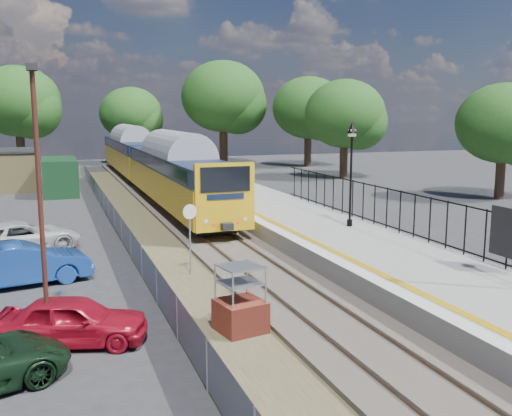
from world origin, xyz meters
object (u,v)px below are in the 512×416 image
brick_plinth (240,301)px  carpark_lamp (39,191)px  car_red (73,320)px  car_yellow (15,259)px  train (148,160)px  speed_sign (190,228)px  car_blue (22,264)px  victorian_lamp_north (352,150)px  car_white (21,237)px

brick_plinth → carpark_lamp: (-4.87, 0.76, 3.08)m
carpark_lamp → car_red: 3.41m
carpark_lamp → car_yellow: carpark_lamp is taller
train → brick_plinth: bearing=-94.7°
speed_sign → car_blue: speed_sign is taller
carpark_lamp → car_yellow: bearing=98.6°
victorian_lamp_north → train: (-5.30, 22.01, -1.96)m
car_red → brick_plinth: bearing=-83.2°
victorian_lamp_north → speed_sign: bearing=-163.4°
carpark_lamp → car_blue: carpark_lamp is taller
victorian_lamp_north → train: size_ratio=0.11×
carpark_lamp → car_red: carpark_lamp is taller
train → car_yellow: (-8.49, -21.93, -1.75)m
carpark_lamp → car_white: (-1.05, 10.90, -3.32)m
carpark_lamp → car_yellow: (-1.13, 7.42, -3.40)m
car_red → car_white: size_ratio=0.77×
victorian_lamp_north → car_yellow: bearing=179.7°
brick_plinth → car_red: bearing=170.4°
car_red → car_blue: bearing=29.8°
train → car_red: train is taller
car_blue → victorian_lamp_north: bearing=-95.8°
train → victorian_lamp_north: bearing=-76.5°
victorian_lamp_north → car_blue: (-13.49, -1.41, -3.55)m
train → car_yellow: size_ratio=9.94×
train → carpark_lamp: size_ratio=5.84×
brick_plinth → car_blue: 8.78m
brick_plinth → car_white: 13.07m
speed_sign → train: bearing=72.1°
car_blue → car_yellow: car_blue is taller
train → car_red: (-6.76, -29.39, -1.70)m
train → car_white: (-8.42, -18.45, -1.67)m
victorian_lamp_north → car_blue: 14.02m
car_blue → train: bearing=-31.0°
car_blue → carpark_lamp: bearing=176.1°
speed_sign → car_blue: (-5.69, 0.92, -1.05)m
speed_sign → car_white: speed_sign is taller
victorian_lamp_north → car_white: victorian_lamp_north is taller
car_white → car_yellow: bearing=159.3°
brick_plinth → car_white: size_ratio=0.39×
car_red → train: bearing=3.4°
speed_sign → car_yellow: (-5.99, 2.41, -1.20)m
victorian_lamp_north → car_yellow: (-13.79, 0.08, -3.70)m
car_yellow → car_white: 3.48m
car_blue → car_white: 4.97m
car_red → car_yellow: 7.66m
victorian_lamp_north → carpark_lamp: carpark_lamp is taller
car_yellow → carpark_lamp: bearing=-162.5°
car_yellow → car_white: car_white is taller
victorian_lamp_north → brick_plinth: size_ratio=2.43×
speed_sign → victorian_lamp_north: bearing=4.6°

